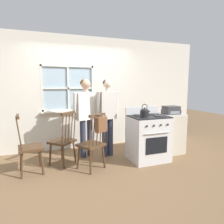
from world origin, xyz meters
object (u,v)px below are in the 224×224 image
Objects in this scene: person_teen_center at (107,111)px; handbag at (101,124)px; kettle at (144,112)px; stove at (148,137)px; stereo at (171,110)px; chair_by_window at (92,145)px; person_elderly_left at (86,110)px; chair_near_wall at (29,147)px; side_counter at (170,133)px; chair_center_cluster at (63,141)px; potted_plant at (79,107)px.

handbag is at bearing -124.18° from person_teen_center.
handbag is at bearing -172.31° from kettle.
stove is 3.19× the size of stereo.
kettle is (1.04, -0.08, 0.56)m from chair_by_window.
person_elderly_left is at bearing 167.10° from stereo.
chair_near_wall is 1.69m from person_teen_center.
person_teen_center is at bearing 144.45° from stove.
chair_near_wall is at bearing -178.85° from side_counter.
kettle reaches higher than stove.
potted_plant reaches higher than chair_center_cluster.
person_elderly_left is 1.00× the size of person_teen_center.
chair_center_cluster is 1.16m from potted_plant.
stereo is (1.88, -1.05, -0.04)m from potted_plant.
chair_by_window is at bearing -90.87° from potted_plant.
side_counter is at bearing 15.04° from handbag.
chair_by_window is at bearing -172.31° from stereo.
person_elderly_left is at bearing -73.75° from chair_near_wall.
chair_by_window is 0.62m from chair_center_cluster.
stereo is at bearing -19.78° from person_teen_center.
chair_near_wall is 2.98m from side_counter.
chair_by_window is 1.00× the size of chair_center_cluster.
chair_by_window is at bearing -111.62° from person_elderly_left.
person_elderly_left reaches higher than chair_center_cluster.
stereo is at bearing 158.00° from chair_by_window.
person_elderly_left reaches higher than potted_plant.
potted_plant is (0.49, 0.89, 0.56)m from chair_center_cluster.
chair_by_window is at bearing -177.47° from stove.
side_counter is at bearing -28.57° from potted_plant.
chair_by_window is 0.63× the size of person_elderly_left.
stove is at bearing 13.18° from handbag.
person_elderly_left is at bearing 93.85° from handbag.
stove is at bearing -45.49° from person_elderly_left.
side_counter is (1.88, -1.03, -0.58)m from potted_plant.
person_elderly_left is at bearing 142.30° from kettle.
chair_near_wall is 1.34m from person_elderly_left.
person_elderly_left is at bearing 163.59° from chair_center_cluster.
chair_by_window is 1.21m from stove.
potted_plant reaches higher than kettle.
chair_center_cluster is 0.81m from person_elderly_left.
person_elderly_left is at bearing 151.44° from stove.
stove is at bearing 152.84° from chair_by_window.
person_elderly_left reaches higher than chair_by_window.
chair_center_cluster is at bearing 161.95° from kettle.
side_counter is at bearing -18.97° from person_teen_center.
kettle is at bearing 118.43° from chair_center_cluster.
chair_near_wall is (-1.07, 0.22, 0.00)m from chair_by_window.
potted_plant is (-0.04, 0.62, 0.00)m from person_elderly_left.
stove is 1.19m from handbag.
chair_center_cluster is (0.61, 0.19, 0.00)m from chair_near_wall.
chair_near_wall reaches higher than side_counter.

